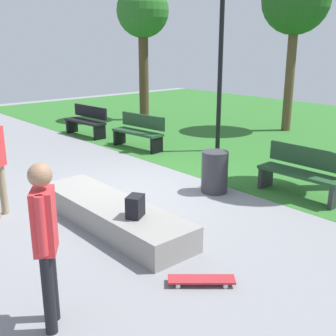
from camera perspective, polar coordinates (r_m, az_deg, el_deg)
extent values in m
plane|color=gray|center=(8.16, -4.45, -3.32)|extent=(28.00, 28.00, 0.00)
cube|color=#2D6B28|center=(14.09, 21.84, 4.05)|extent=(26.60, 12.42, 0.01)
cube|color=gray|center=(6.72, -7.63, -6.17)|extent=(3.18, 0.86, 0.38)
cube|color=black|center=(6.03, -4.45, -5.20)|extent=(0.32, 0.34, 0.32)
cylinder|color=tan|center=(7.53, -21.43, -2.73)|extent=(0.12, 0.12, 0.86)
cylinder|color=red|center=(7.38, -21.80, 3.12)|extent=(0.09, 0.09, 0.59)
cylinder|color=black|center=(4.42, -15.83, -16.25)|extent=(0.12, 0.12, 0.84)
cylinder|color=black|center=(4.61, -15.48, -14.78)|extent=(0.12, 0.12, 0.84)
cube|color=red|center=(4.18, -16.43, -6.91)|extent=(0.38, 0.34, 0.63)
cylinder|color=red|center=(4.02, -16.79, -7.54)|extent=(0.09, 0.09, 0.58)
cylinder|color=red|center=(4.33, -16.15, -5.72)|extent=(0.09, 0.09, 0.58)
sphere|color=#9E7556|center=(4.02, -16.95, -0.92)|extent=(0.23, 0.23, 0.23)
cube|color=#A5262D|center=(5.20, 4.54, -14.79)|extent=(0.68, 0.73, 0.02)
cylinder|color=silver|center=(5.14, 1.36, -15.68)|extent=(0.06, 0.06, 0.06)
cylinder|color=silver|center=(5.28, 1.32, -14.75)|extent=(0.06, 0.06, 0.06)
cylinder|color=silver|center=(5.18, 7.80, -15.55)|extent=(0.06, 0.06, 0.06)
cylinder|color=silver|center=(5.32, 7.57, -14.63)|extent=(0.06, 0.06, 0.06)
cube|color=#1E4223|center=(8.16, 17.37, -0.73)|extent=(1.60, 0.45, 0.06)
cube|color=#1E4223|center=(8.27, 18.33, 1.43)|extent=(1.60, 0.07, 0.36)
cube|color=#2D2D33|center=(7.90, 21.78, -3.46)|extent=(0.08, 0.40, 0.45)
cube|color=#2D2D33|center=(8.60, 13.08, -1.09)|extent=(0.08, 0.40, 0.45)
cube|color=#1E4223|center=(11.45, -4.20, 4.83)|extent=(1.64, 0.60, 0.06)
cube|color=#1E4223|center=(11.54, -3.43, 6.36)|extent=(1.60, 0.22, 0.36)
cube|color=black|center=(10.98, -1.55, 3.17)|extent=(0.12, 0.40, 0.45)
cube|color=black|center=(12.03, -6.58, 4.25)|extent=(0.12, 0.40, 0.45)
cube|color=black|center=(13.26, -11.19, 6.18)|extent=(1.63, 0.56, 0.06)
cube|color=black|center=(13.34, -10.48, 7.50)|extent=(1.60, 0.18, 0.36)
cube|color=black|center=(12.71, -9.24, 4.81)|extent=(0.11, 0.40, 0.45)
cube|color=black|center=(13.91, -12.88, 5.61)|extent=(0.11, 0.40, 0.45)
cylinder|color=brown|center=(14.27, 16.15, 11.66)|extent=(0.29, 0.29, 3.41)
cylinder|color=#4C3823|center=(15.80, -3.30, 12.48)|extent=(0.35, 0.35, 3.30)
sphere|color=#286623|center=(15.80, -3.44, 20.49)|extent=(1.85, 1.85, 1.85)
cylinder|color=black|center=(11.06, 7.06, 12.85)|extent=(0.12, 0.12, 4.15)
cylinder|color=#333338|center=(8.11, 6.34, -0.52)|extent=(0.51, 0.51, 0.80)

